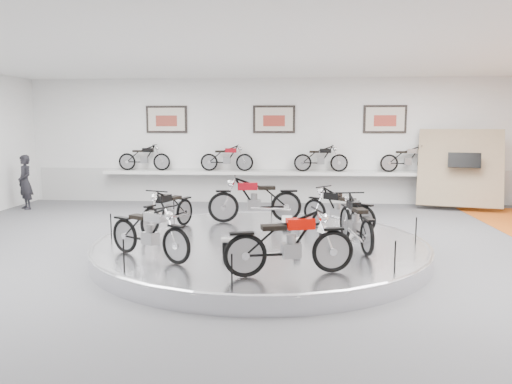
# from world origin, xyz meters

# --- Properties ---
(floor) EXTENTS (16.00, 16.00, 0.00)m
(floor) POSITION_xyz_m (0.00, 0.00, 0.00)
(floor) COLOR #555557
(floor) RESTS_ON ground
(ceiling) EXTENTS (16.00, 16.00, 0.00)m
(ceiling) POSITION_xyz_m (0.00, 0.00, 4.00)
(ceiling) COLOR white
(ceiling) RESTS_ON wall_back
(wall_back) EXTENTS (16.00, 0.00, 16.00)m
(wall_back) POSITION_xyz_m (0.00, 7.00, 2.00)
(wall_back) COLOR white
(wall_back) RESTS_ON floor
(wall_front) EXTENTS (16.00, 0.00, 16.00)m
(wall_front) POSITION_xyz_m (0.00, -7.00, 2.00)
(wall_front) COLOR white
(wall_front) RESTS_ON floor
(dado_band) EXTENTS (15.68, 0.04, 1.10)m
(dado_band) POSITION_xyz_m (0.00, 6.98, 0.55)
(dado_band) COLOR #BCBCBA
(dado_band) RESTS_ON floor
(display_platform) EXTENTS (6.40, 6.40, 0.30)m
(display_platform) POSITION_xyz_m (0.00, 0.30, 0.15)
(display_platform) COLOR silver
(display_platform) RESTS_ON floor
(platform_rim) EXTENTS (6.40, 6.40, 0.10)m
(platform_rim) POSITION_xyz_m (0.00, 0.30, 0.27)
(platform_rim) COLOR #B2B2BA
(platform_rim) RESTS_ON display_platform
(shelf) EXTENTS (11.00, 0.55, 0.10)m
(shelf) POSITION_xyz_m (0.00, 6.70, 1.00)
(shelf) COLOR silver
(shelf) RESTS_ON wall_back
(poster_left) EXTENTS (1.35, 0.06, 0.88)m
(poster_left) POSITION_xyz_m (-3.50, 6.96, 2.70)
(poster_left) COLOR beige
(poster_left) RESTS_ON wall_back
(poster_center) EXTENTS (1.35, 0.06, 0.88)m
(poster_center) POSITION_xyz_m (0.00, 6.96, 2.70)
(poster_center) COLOR beige
(poster_center) RESTS_ON wall_back
(poster_right) EXTENTS (1.35, 0.06, 0.88)m
(poster_right) POSITION_xyz_m (3.50, 6.96, 2.70)
(poster_right) COLOR beige
(poster_right) RESTS_ON wall_back
(display_panel) EXTENTS (2.56, 1.52, 2.30)m
(display_panel) POSITION_xyz_m (5.60, 6.10, 1.25)
(display_panel) COLOR #968160
(display_panel) RESTS_ON floor
(shelf_bike_a) EXTENTS (1.22, 0.43, 0.73)m
(shelf_bike_a) POSITION_xyz_m (-4.20, 6.70, 1.42)
(shelf_bike_a) COLOR black
(shelf_bike_a) RESTS_ON shelf
(shelf_bike_b) EXTENTS (1.22, 0.43, 0.73)m
(shelf_bike_b) POSITION_xyz_m (-1.50, 6.70, 1.42)
(shelf_bike_b) COLOR maroon
(shelf_bike_b) RESTS_ON shelf
(shelf_bike_c) EXTENTS (1.22, 0.43, 0.73)m
(shelf_bike_c) POSITION_xyz_m (1.50, 6.70, 1.42)
(shelf_bike_c) COLOR black
(shelf_bike_c) RESTS_ON shelf
(shelf_bike_d) EXTENTS (1.22, 0.43, 0.73)m
(shelf_bike_d) POSITION_xyz_m (4.20, 6.70, 1.42)
(shelf_bike_d) COLOR #B9BABE
(shelf_bike_d) RESTS_ON shelf
(bike_a) EXTENTS (1.55, 1.42, 0.92)m
(bike_a) POSITION_xyz_m (1.58, 1.40, 0.76)
(bike_a) COLOR black
(bike_a) RESTS_ON display_platform
(bike_b) EXTENTS (1.90, 0.90, 1.07)m
(bike_b) POSITION_xyz_m (-0.24, 2.11, 0.84)
(bike_b) COLOR maroon
(bike_b) RESTS_ON display_platform
(bike_c) EXTENTS (1.07, 1.64, 0.91)m
(bike_c) POSITION_xyz_m (-2.00, 1.04, 0.76)
(bike_c) COLOR black
(bike_c) RESTS_ON display_platform
(bike_d) EXTENTS (1.63, 1.29, 0.92)m
(bike_d) POSITION_xyz_m (-1.77, -1.15, 0.76)
(bike_d) COLOR #B9BABE
(bike_d) RESTS_ON display_platform
(bike_e) EXTENTS (1.79, 1.01, 0.99)m
(bike_e) POSITION_xyz_m (0.58, -1.92, 0.80)
(bike_e) COLOR #CD0900
(bike_e) RESTS_ON display_platform
(bike_f) EXTENTS (0.86, 1.72, 0.97)m
(bike_f) POSITION_xyz_m (1.77, -0.07, 0.78)
(bike_f) COLOR black
(bike_f) RESTS_ON display_platform
(visitor) EXTENTS (0.71, 0.68, 1.64)m
(visitor) POSITION_xyz_m (-7.40, 5.14, 0.82)
(visitor) COLOR black
(visitor) RESTS_ON floor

